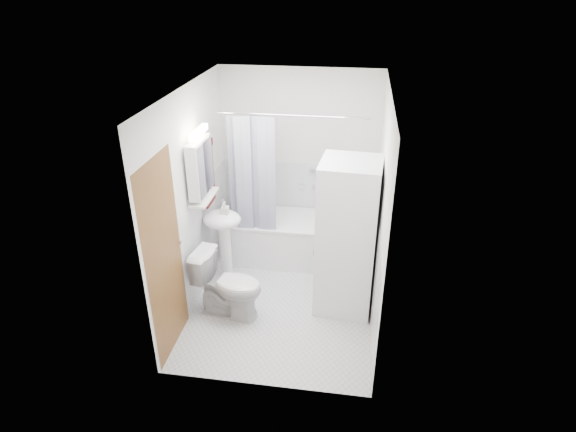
# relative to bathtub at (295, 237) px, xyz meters

# --- Properties ---
(floor) EXTENTS (2.60, 2.60, 0.00)m
(floor) POSITION_rel_bathtub_xyz_m (0.00, -0.92, -0.32)
(floor) COLOR silver
(floor) RESTS_ON ground
(room_walls) EXTENTS (2.60, 2.60, 2.60)m
(room_walls) POSITION_rel_bathtub_xyz_m (0.00, -0.92, 1.17)
(room_walls) COLOR white
(room_walls) RESTS_ON ground
(wainscot) EXTENTS (1.98, 2.58, 2.58)m
(wainscot) POSITION_rel_bathtub_xyz_m (0.00, -0.63, 0.28)
(wainscot) COLOR white
(wainscot) RESTS_ON ground
(door) EXTENTS (0.05, 2.00, 2.00)m
(door) POSITION_rel_bathtub_xyz_m (-0.95, -1.47, 0.68)
(door) COLOR brown
(door) RESTS_ON ground
(bathtub) EXTENTS (1.51, 0.72, 0.58)m
(bathtub) POSITION_rel_bathtub_xyz_m (0.00, 0.00, 0.00)
(bathtub) COLOR white
(bathtub) RESTS_ON ground
(tub_spout) EXTENTS (0.04, 0.12, 0.04)m
(tub_spout) POSITION_rel_bathtub_xyz_m (0.20, 0.33, 0.58)
(tub_spout) COLOR silver
(tub_spout) RESTS_ON room_walls
(curtain_rod) EXTENTS (1.69, 0.02, 0.02)m
(curtain_rod) POSITION_rel_bathtub_xyz_m (0.00, -0.30, 1.68)
(curtain_rod) COLOR silver
(curtain_rod) RESTS_ON room_walls
(shower_curtain) EXTENTS (0.55, 0.02, 1.45)m
(shower_curtain) POSITION_rel_bathtub_xyz_m (-0.47, -0.30, 0.93)
(shower_curtain) COLOR #131945
(shower_curtain) RESTS_ON curtain_rod
(sink) EXTENTS (0.44, 0.37, 1.04)m
(sink) POSITION_rel_bathtub_xyz_m (-0.75, -0.65, 0.38)
(sink) COLOR white
(sink) RESTS_ON ground
(medicine_cabinet) EXTENTS (0.13, 0.50, 0.71)m
(medicine_cabinet) POSITION_rel_bathtub_xyz_m (-0.90, -0.82, 1.25)
(medicine_cabinet) COLOR white
(medicine_cabinet) RESTS_ON room_walls
(shelf) EXTENTS (0.18, 0.54, 0.02)m
(shelf) POSITION_rel_bathtub_xyz_m (-0.89, -0.82, 0.88)
(shelf) COLOR silver
(shelf) RESTS_ON room_walls
(shower_caddy) EXTENTS (0.22, 0.06, 0.02)m
(shower_caddy) POSITION_rel_bathtub_xyz_m (0.25, 0.32, 0.83)
(shower_caddy) COLOR silver
(shower_caddy) RESTS_ON room_walls
(towel) EXTENTS (0.07, 0.32, 0.77)m
(towel) POSITION_rel_bathtub_xyz_m (-0.93, -0.49, 1.05)
(towel) COLOR #50100F
(towel) RESTS_ON room_walls
(washer_dryer) EXTENTS (0.66, 0.65, 1.73)m
(washer_dryer) POSITION_rel_bathtub_xyz_m (0.68, -0.89, 0.55)
(washer_dryer) COLOR white
(washer_dryer) RESTS_ON ground
(toilet) EXTENTS (0.81, 0.53, 0.74)m
(toilet) POSITION_rel_bathtub_xyz_m (-0.55, -1.24, 0.05)
(toilet) COLOR white
(toilet) RESTS_ON ground
(soap_pump) EXTENTS (0.08, 0.17, 0.08)m
(soap_pump) POSITION_rel_bathtub_xyz_m (-0.71, -0.67, 0.63)
(soap_pump) COLOR gray
(soap_pump) RESTS_ON sink
(shelf_bottle) EXTENTS (0.07, 0.18, 0.07)m
(shelf_bottle) POSITION_rel_bathtub_xyz_m (-0.89, -0.97, 0.93)
(shelf_bottle) COLOR gray
(shelf_bottle) RESTS_ON shelf
(shelf_cup) EXTENTS (0.10, 0.09, 0.10)m
(shelf_cup) POSITION_rel_bathtub_xyz_m (-0.89, -0.70, 0.94)
(shelf_cup) COLOR gray
(shelf_cup) RESTS_ON shelf
(shampoo_a) EXTENTS (0.13, 0.17, 0.13)m
(shampoo_a) POSITION_rel_bathtub_xyz_m (0.35, 0.32, 0.91)
(shampoo_a) COLOR gray
(shampoo_a) RESTS_ON shower_caddy
(shampoo_b) EXTENTS (0.08, 0.21, 0.08)m
(shampoo_b) POSITION_rel_bathtub_xyz_m (0.47, 0.32, 0.88)
(shampoo_b) COLOR #252896
(shampoo_b) RESTS_ON shower_caddy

